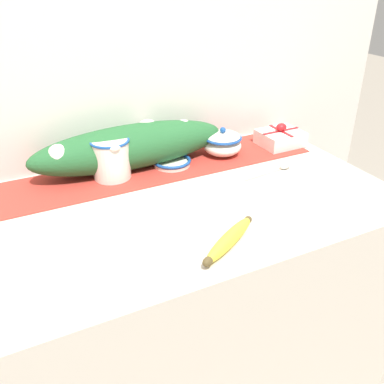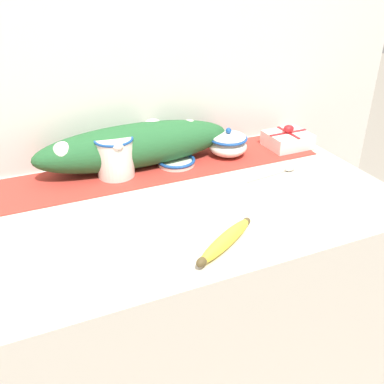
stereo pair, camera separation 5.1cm
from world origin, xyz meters
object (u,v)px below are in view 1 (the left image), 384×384
Objects in this scene: spoon at (281,168)px; cream_pitcher at (111,157)px; banana at (229,239)px; sugar_bowl at (222,143)px; small_dish at (172,162)px; gift_box at (280,137)px.

cream_pitcher is at bearing 152.57° from spoon.
cream_pitcher is 0.68× the size of banana.
cream_pitcher reaches higher than sugar_bowl.
banana is (-0.06, -0.46, 0.00)m from small_dish.
cream_pitcher is 0.61m from gift_box.
sugar_bowl is 0.71× the size of spoon.
banana is at bearing -118.31° from sugar_bowl.
spoon is at bearing -125.48° from gift_box.
spoon is (0.11, -0.18, -0.04)m from sugar_bowl.
gift_box is (0.12, 0.17, 0.03)m from spoon.
spoon is (0.30, -0.18, -0.01)m from small_dish.
cream_pitcher is 0.38m from sugar_bowl.
sugar_bowl is (0.38, -0.00, -0.02)m from cream_pitcher.
gift_box reaches higher than spoon.
small_dish is 0.61× the size of banana.
small_dish is 0.41m from gift_box.
gift_box is at bearing -2.10° from small_dish.
sugar_bowl is 0.22m from spoon.
small_dish is 0.68× the size of spoon.
sugar_bowl is at bearing 0.34° from small_dish.
spoon is 1.24× the size of gift_box.
small_dish is (0.20, -0.00, -0.05)m from cream_pitcher.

